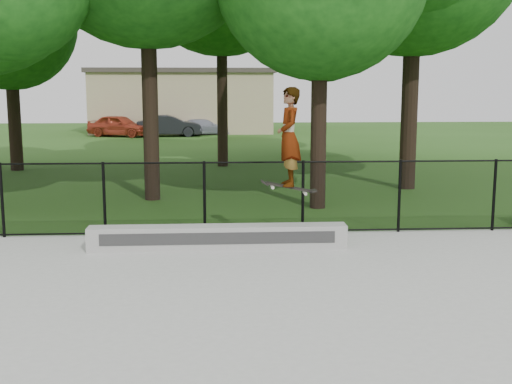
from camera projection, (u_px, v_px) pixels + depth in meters
ground at (197, 357)px, 7.25m from camera, size 100.00×100.00×0.00m
concrete_slab at (197, 354)px, 7.24m from camera, size 14.00×12.00×0.06m
grind_ledge at (218, 237)px, 11.85m from camera, size 4.76×0.40×0.44m
car_a at (119, 126)px, 40.05m from camera, size 4.31×3.03×1.37m
car_b at (169, 126)px, 40.20m from camera, size 3.75×1.64×1.33m
car_c at (204, 127)px, 41.62m from camera, size 3.57×2.61×1.03m
skater_airborne at (289, 139)px, 11.57m from camera, size 0.83×0.67×1.95m
chainlink_fence at (204, 198)px, 12.93m from camera, size 16.06×0.06×1.50m
distant_building at (183, 100)px, 44.22m from camera, size 12.40×6.40×4.30m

